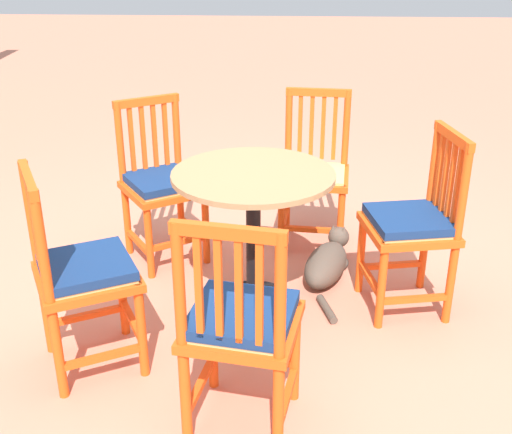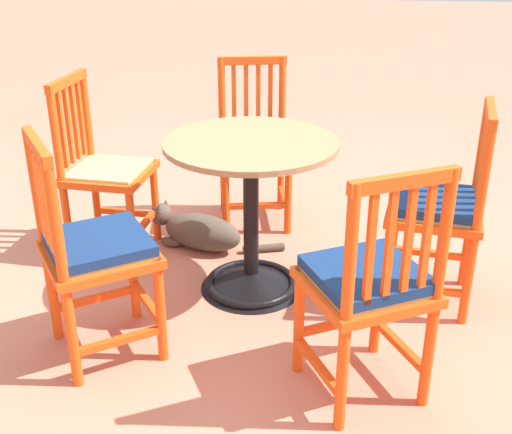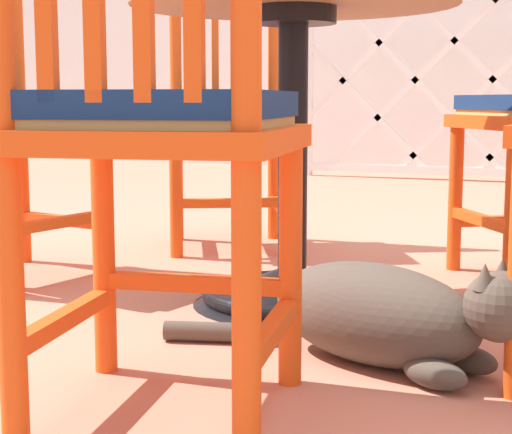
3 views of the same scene
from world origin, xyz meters
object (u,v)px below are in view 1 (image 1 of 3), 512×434
Objects in this scene: cafe_table at (253,258)px; tabby_cat at (328,262)px; orange_chair_at_corner at (314,175)px; orange_chair_by_planter at (81,274)px; orange_chair_tucked_in at (413,226)px; orange_chair_near_fence at (162,185)px; orange_chair_facing_out at (241,326)px.

cafe_table reaches higher than tabby_cat.
orange_chair_at_corner is 1.62m from orange_chair_by_planter.
tabby_cat is at bearing -49.04° from cafe_table.
cafe_table is 0.86m from orange_chair_by_planter.
cafe_table is 0.83× the size of orange_chair_at_corner.
cafe_table is 0.79m from orange_chair_tucked_in.
orange_chair_facing_out is at bearing -158.17° from orange_chair_near_fence.
orange_chair_near_fence is 1.23× the size of tabby_cat.
orange_chair_by_planter is 1.00× the size of orange_chair_facing_out.
tabby_cat is at bearing -52.43° from orange_chair_by_planter.
orange_chair_facing_out is (-0.34, -0.69, 0.00)m from orange_chair_by_planter.
orange_chair_tucked_in and orange_chair_facing_out have the same top height.
orange_chair_near_fence is at bearing 70.27° from orange_chair_tucked_in.
orange_chair_near_fence and orange_chair_facing_out have the same top height.
orange_chair_tucked_in is 1.00× the size of orange_chair_facing_out.
orange_chair_by_planter is 1.40m from tabby_cat.
orange_chair_near_fence reaches higher than cafe_table.
orange_chair_tucked_in is 1.39m from orange_chair_near_fence.
orange_chair_facing_out is (-0.83, -0.00, 0.16)m from cafe_table.
orange_chair_near_fence is 1.00× the size of orange_chair_by_planter.
orange_chair_by_planter is (-0.49, 0.68, 0.16)m from cafe_table.
orange_chair_by_planter is at bearing 127.57° from tabby_cat.
tabby_cat is at bearing 54.65° from orange_chair_tucked_in.
cafe_table is 1.02× the size of tabby_cat.
orange_chair_tucked_in is at bearing -84.80° from cafe_table.
tabby_cat is (0.34, -0.39, -0.19)m from cafe_table.
orange_chair_at_corner is 1.00× the size of orange_chair_near_fence.
orange_chair_near_fence is at bearing 105.89° from orange_chair_at_corner.
orange_chair_near_fence is 1.02m from tabby_cat.
orange_chair_by_planter is 0.77m from orange_chair_facing_out.
orange_chair_by_planter is at bearing 141.88° from orange_chair_at_corner.
orange_chair_facing_out is at bearing -116.20° from orange_chair_by_planter.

